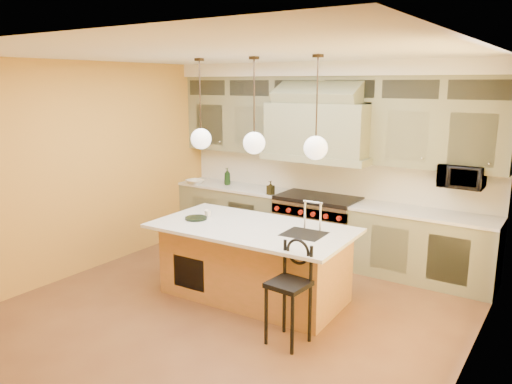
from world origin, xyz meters
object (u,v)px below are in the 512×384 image
Objects in this scene: range at (318,227)px; microwave at (462,176)px; counter_stool at (290,286)px; kitchen_island at (255,261)px.

range is 2.18m from microwave.
range is 2.58m from counter_stool.
kitchen_island is 1.17m from counter_stool.
kitchen_island is 4.53× the size of microwave.
counter_stool is 2.86m from microwave.
microwave is (1.96, 1.80, 0.98)m from kitchen_island.
counter_stool is (0.91, -0.72, 0.14)m from kitchen_island.
kitchen_island reaches higher than counter_stool.
range is 0.49× the size of kitchen_island.
kitchen_island is at bearing 146.43° from counter_stool.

